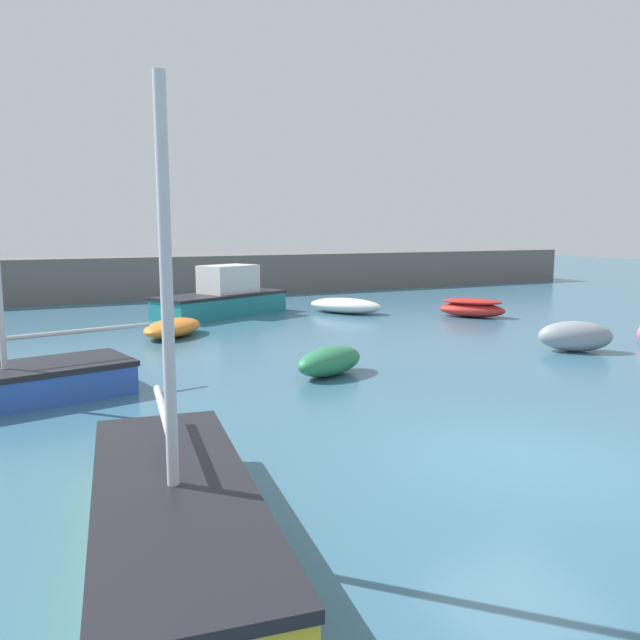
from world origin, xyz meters
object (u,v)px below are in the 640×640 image
object	(u,v)px
fishing_dinghy_green	(575,336)
cabin_cruiser_white	(223,297)
dinghy_near_pier	(330,361)
open_tender_yellow	(345,306)
sailboat_short_mast	(175,513)
rowboat_with_red_cover	(472,308)
rowboat_blue_near	(173,328)
sailboat_twin_hulled	(6,385)

from	to	relation	value
fishing_dinghy_green	cabin_cruiser_white	bearing A→B (deg)	-28.18
dinghy_near_pier	open_tender_yellow	bearing A→B (deg)	35.48
dinghy_near_pier	fishing_dinghy_green	size ratio (longest dim) A/B	1.02
dinghy_near_pier	sailboat_short_mast	xyz separation A→B (m)	(-5.34, -6.65, 0.06)
cabin_cruiser_white	sailboat_short_mast	bearing A→B (deg)	46.99
fishing_dinghy_green	rowboat_with_red_cover	xyz separation A→B (m)	(2.08, 7.06, -0.07)
fishing_dinghy_green	cabin_cruiser_white	xyz separation A→B (m)	(-6.84, 12.02, 0.29)
dinghy_near_pier	sailboat_short_mast	size ratio (longest dim) A/B	0.42
rowboat_blue_near	sailboat_twin_hulled	xyz separation A→B (m)	(-4.91, -6.60, 0.09)
sailboat_short_mast	rowboat_blue_near	bearing A→B (deg)	174.98
open_tender_yellow	cabin_cruiser_white	xyz separation A→B (m)	(-4.86, 1.65, 0.42)
rowboat_blue_near	cabin_cruiser_white	world-z (taller)	cabin_cruiser_white
sailboat_twin_hulled	rowboat_blue_near	bearing A→B (deg)	-138.55
rowboat_blue_near	sailboat_twin_hulled	distance (m)	8.23
cabin_cruiser_white	sailboat_twin_hulled	xyz separation A→B (m)	(-8.00, -10.86, -0.35)
cabin_cruiser_white	fishing_dinghy_green	bearing A→B (deg)	95.67
cabin_cruiser_white	sailboat_twin_hulled	size ratio (longest dim) A/B	1.08
dinghy_near_pier	sailboat_short_mast	bearing A→B (deg)	-152.85
rowboat_blue_near	dinghy_near_pier	bearing A→B (deg)	-121.41
rowboat_blue_near	sailboat_short_mast	size ratio (longest dim) A/B	0.54
fishing_dinghy_green	rowboat_with_red_cover	size ratio (longest dim) A/B	0.80
rowboat_blue_near	cabin_cruiser_white	distance (m)	5.28
rowboat_blue_near	rowboat_with_red_cover	world-z (taller)	rowboat_with_red_cover
open_tender_yellow	sailboat_twin_hulled	distance (m)	15.82
cabin_cruiser_white	rowboat_with_red_cover	world-z (taller)	cabin_cruiser_white
open_tender_yellow	cabin_cruiser_white	bearing A→B (deg)	-144.06
rowboat_with_red_cover	sailboat_short_mast	world-z (taller)	sailboat_short_mast
rowboat_with_red_cover	cabin_cruiser_white	bearing A→B (deg)	-157.95
sailboat_twin_hulled	sailboat_short_mast	distance (m)	7.52
open_tender_yellow	sailboat_twin_hulled	xyz separation A→B (m)	(-12.86, -9.21, 0.06)
dinghy_near_pier	rowboat_with_red_cover	bearing A→B (deg)	9.58
fishing_dinghy_green	sailboat_short_mast	size ratio (longest dim) A/B	0.41
dinghy_near_pier	rowboat_blue_near	world-z (taller)	dinghy_near_pier
fishing_dinghy_green	cabin_cruiser_white	world-z (taller)	cabin_cruiser_white
cabin_cruiser_white	sailboat_short_mast	xyz separation A→B (m)	(-6.28, -18.18, -0.33)
fishing_dinghy_green	sailboat_twin_hulled	size ratio (longest dim) A/B	0.40
rowboat_blue_near	rowboat_with_red_cover	distance (m)	12.02
rowboat_with_red_cover	sailboat_short_mast	xyz separation A→B (m)	(-15.19, -13.21, 0.03)
dinghy_near_pier	fishing_dinghy_green	world-z (taller)	fishing_dinghy_green
dinghy_near_pier	cabin_cruiser_white	xyz separation A→B (m)	(0.94, 11.53, 0.39)
fishing_dinghy_green	sailboat_twin_hulled	distance (m)	14.88
cabin_cruiser_white	rowboat_with_red_cover	size ratio (longest dim) A/B	2.13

